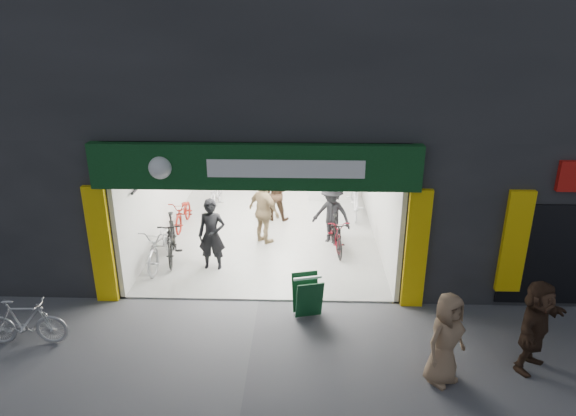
{
  "coord_description": "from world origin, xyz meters",
  "views": [
    {
      "loc": [
        0.95,
        -9.57,
        5.85
      ],
      "look_at": [
        0.59,
        1.5,
        1.58
      ],
      "focal_mm": 32.0,
      "sensor_mm": 36.0,
      "label": 1
    }
  ],
  "objects_px": {
    "bike_right_front": "(336,235)",
    "parked_bike": "(25,322)",
    "sandwich_board": "(307,295)",
    "bike_left_front": "(162,244)",
    "pedestrian_near": "(446,339)"
  },
  "relations": [
    {
      "from": "bike_right_front",
      "to": "sandwich_board",
      "type": "bearing_deg",
      "value": -110.72
    },
    {
      "from": "bike_right_front",
      "to": "parked_bike",
      "type": "height_order",
      "value": "bike_right_front"
    },
    {
      "from": "parked_bike",
      "to": "pedestrian_near",
      "type": "bearing_deg",
      "value": -98.61
    },
    {
      "from": "bike_left_front",
      "to": "pedestrian_near",
      "type": "distance_m",
      "value": 7.11
    },
    {
      "from": "parked_bike",
      "to": "pedestrian_near",
      "type": "height_order",
      "value": "pedestrian_near"
    },
    {
      "from": "bike_right_front",
      "to": "sandwich_board",
      "type": "relative_size",
      "value": 1.86
    },
    {
      "from": "bike_left_front",
      "to": "pedestrian_near",
      "type": "relative_size",
      "value": 1.23
    },
    {
      "from": "pedestrian_near",
      "to": "sandwich_board",
      "type": "bearing_deg",
      "value": 102.69
    },
    {
      "from": "bike_left_front",
      "to": "parked_bike",
      "type": "relative_size",
      "value": 1.3
    },
    {
      "from": "parked_bike",
      "to": "pedestrian_near",
      "type": "distance_m",
      "value": 7.54
    },
    {
      "from": "sandwich_board",
      "to": "bike_left_front",
      "type": "bearing_deg",
      "value": 134.07
    },
    {
      "from": "bike_right_front",
      "to": "parked_bike",
      "type": "bearing_deg",
      "value": -151.93
    },
    {
      "from": "pedestrian_near",
      "to": "parked_bike",
      "type": "bearing_deg",
      "value": 137.28
    },
    {
      "from": "bike_right_front",
      "to": "pedestrian_near",
      "type": "relative_size",
      "value": 0.95
    },
    {
      "from": "sandwich_board",
      "to": "pedestrian_near",
      "type": "bearing_deg",
      "value": -54.98
    }
  ]
}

